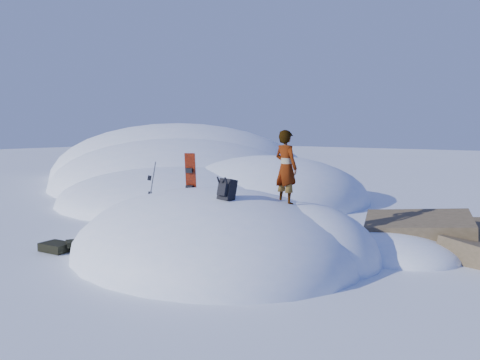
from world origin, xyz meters
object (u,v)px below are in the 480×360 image
Objects in this scene: snowboard_red at (191,181)px; backpack at (226,190)px; person at (286,168)px; snowboard_dark at (151,188)px.

backpack is (1.86, -0.90, 0.03)m from snowboard_red.
snowboard_red is 2.65m from person.
backpack is (2.91, -0.56, 0.24)m from snowboard_dark.
person is (3.65, 0.55, 0.66)m from snowboard_dark.
person is (0.74, 1.11, 0.42)m from backpack.
snowboard_red is at bearing 17.90° from person.
snowboard_dark is 0.84× the size of person.
snowboard_dark is 3.75m from person.
snowboard_red is at bearing 159.63° from backpack.
snowboard_red is 1.13m from snowboard_dark.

